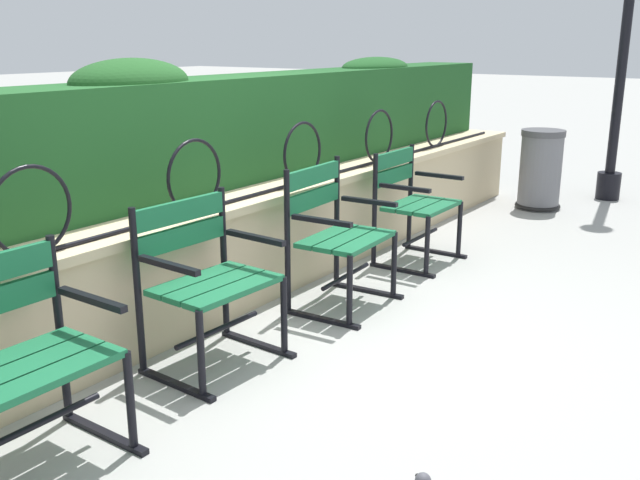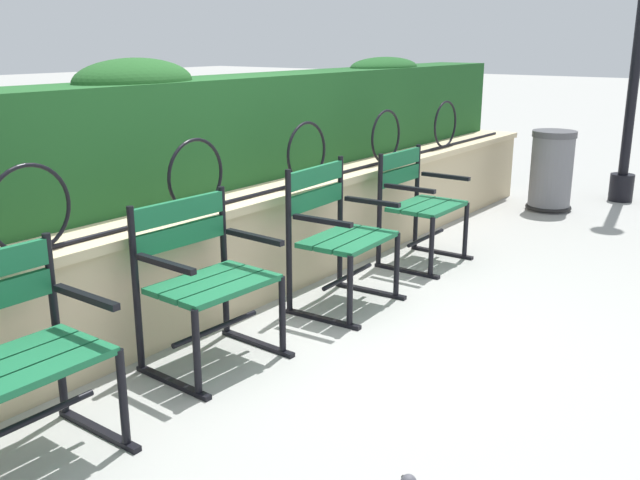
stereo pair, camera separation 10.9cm
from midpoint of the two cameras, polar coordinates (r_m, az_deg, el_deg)
name	(u,v)px [view 2 (the right image)]	position (r m, az deg, el deg)	size (l,w,h in m)	color
ground_plane	(333,335)	(4.08, 1.84, -7.66)	(60.00, 60.00, 0.00)	#9E9E99
stone_wall	(228,253)	(4.44, -6.70, -1.07)	(8.36, 0.41, 0.68)	#C6B289
iron_arch_fence	(202,179)	(4.08, -8.68, 4.83)	(7.80, 0.02, 0.42)	black
hedge_row	(171,133)	(4.57, -11.19, 8.46)	(8.19, 0.51, 0.84)	#1E5123
park_chair_leftmost	(11,353)	(2.99, -22.61, -8.36)	(0.64, 0.53, 0.85)	#19663D
park_chair_centre_left	(204,276)	(3.65, -8.50, -2.87)	(0.66, 0.55, 0.86)	#19663D
park_chair_centre_right	(338,232)	(4.40, 2.13, 0.64)	(0.66, 0.55, 0.89)	#19663D
park_chair_rightmost	(418,202)	(5.33, 8.47, 3.02)	(0.61, 0.53, 0.84)	#19663D
trash_bin	(551,173)	(7.32, 18.49, 5.15)	(0.44, 0.44, 0.78)	slate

